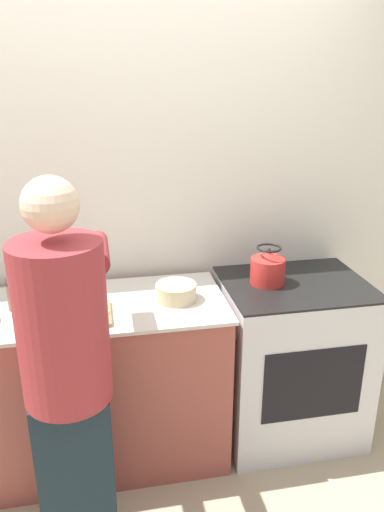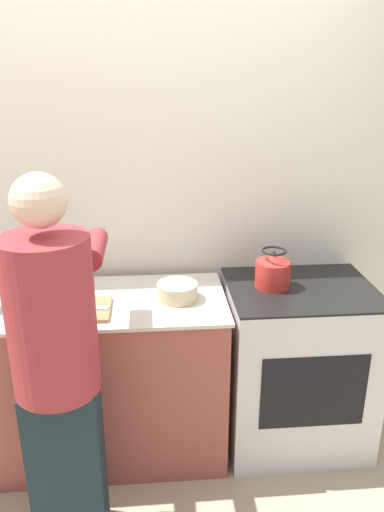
{
  "view_description": "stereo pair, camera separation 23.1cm",
  "coord_description": "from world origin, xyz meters",
  "px_view_note": "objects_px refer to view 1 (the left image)",
  "views": [
    {
      "loc": [
        -0.18,
        -1.92,
        1.95
      ],
      "look_at": [
        0.23,
        0.2,
        1.14
      ],
      "focal_mm": 35.0,
      "sensor_mm": 36.0,
      "label": 1
    },
    {
      "loc": [
        0.05,
        -1.95,
        1.95
      ],
      "look_at": [
        0.23,
        0.2,
        1.14
      ],
      "focal_mm": 35.0,
      "sensor_mm": 36.0,
      "label": 2
    }
  ],
  "objects_px": {
    "kettle": "(268,268)",
    "canister_jar": "(21,294)",
    "cutting_board": "(77,316)",
    "bowl_prep": "(176,292)",
    "person": "(67,368)",
    "knife": "(85,312)",
    "oven": "(290,359)"
  },
  "relations": [
    {
      "from": "knife",
      "to": "bowl_prep",
      "type": "xyz_separation_m",
      "value": [
        0.44,
        0.09,
        0.02
      ]
    },
    {
      "from": "cutting_board",
      "to": "bowl_prep",
      "type": "relative_size",
      "value": 1.55
    },
    {
      "from": "oven",
      "to": "canister_jar",
      "type": "height_order",
      "value": "canister_jar"
    },
    {
      "from": "oven",
      "to": "kettle",
      "type": "bearing_deg",
      "value": 169.87
    },
    {
      "from": "bowl_prep",
      "to": "canister_jar",
      "type": "height_order",
      "value": "canister_jar"
    },
    {
      "from": "person",
      "to": "cutting_board",
      "type": "bearing_deg",
      "value": 85.87
    },
    {
      "from": "person",
      "to": "canister_jar",
      "type": "height_order",
      "value": "person"
    },
    {
      "from": "bowl_prep",
      "to": "kettle",
      "type": "bearing_deg",
      "value": 6.65
    },
    {
      "from": "cutting_board",
      "to": "kettle",
      "type": "relative_size",
      "value": 1.55
    },
    {
      "from": "oven",
      "to": "kettle",
      "type": "height_order",
      "value": "kettle"
    },
    {
      "from": "knife",
      "to": "kettle",
      "type": "xyz_separation_m",
      "value": [
        0.92,
        0.15,
        0.09
      ]
    },
    {
      "from": "knife",
      "to": "canister_jar",
      "type": "distance_m",
      "value": 0.33
    },
    {
      "from": "kettle",
      "to": "canister_jar",
      "type": "xyz_separation_m",
      "value": [
        -1.22,
        -0.0,
        -0.04
      ]
    },
    {
      "from": "person",
      "to": "cutting_board",
      "type": "relative_size",
      "value": 5.23
    },
    {
      "from": "oven",
      "to": "cutting_board",
      "type": "bearing_deg",
      "value": -173.41
    },
    {
      "from": "oven",
      "to": "cutting_board",
      "type": "xyz_separation_m",
      "value": [
        -1.11,
        -0.13,
        0.44
      ]
    },
    {
      "from": "cutting_board",
      "to": "kettle",
      "type": "bearing_deg",
      "value": 9.17
    },
    {
      "from": "cutting_board",
      "to": "kettle",
      "type": "xyz_separation_m",
      "value": [
        0.96,
        0.16,
        0.1
      ]
    },
    {
      "from": "oven",
      "to": "canister_jar",
      "type": "bearing_deg",
      "value": 179.01
    },
    {
      "from": "canister_jar",
      "to": "bowl_prep",
      "type": "bearing_deg",
      "value": -4.2
    },
    {
      "from": "kettle",
      "to": "knife",
      "type": "bearing_deg",
      "value": -170.76
    },
    {
      "from": "oven",
      "to": "cutting_board",
      "type": "relative_size",
      "value": 2.94
    },
    {
      "from": "person",
      "to": "oven",
      "type": "bearing_deg",
      "value": 24.77
    },
    {
      "from": "oven",
      "to": "kettle",
      "type": "xyz_separation_m",
      "value": [
        -0.15,
        0.03,
        0.54
      ]
    },
    {
      "from": "cutting_board",
      "to": "bowl_prep",
      "type": "xyz_separation_m",
      "value": [
        0.48,
        0.1,
        0.03
      ]
    },
    {
      "from": "canister_jar",
      "to": "person",
      "type": "bearing_deg",
      "value": -67.61
    },
    {
      "from": "person",
      "to": "canister_jar",
      "type": "xyz_separation_m",
      "value": [
        -0.23,
        0.55,
        0.08
      ]
    },
    {
      "from": "person",
      "to": "knife",
      "type": "distance_m",
      "value": 0.41
    },
    {
      "from": "oven",
      "to": "canister_jar",
      "type": "distance_m",
      "value": 1.46
    },
    {
      "from": "oven",
      "to": "person",
      "type": "relative_size",
      "value": 0.56
    },
    {
      "from": "knife",
      "to": "canister_jar",
      "type": "height_order",
      "value": "canister_jar"
    },
    {
      "from": "knife",
      "to": "bowl_prep",
      "type": "height_order",
      "value": "bowl_prep"
    }
  ]
}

